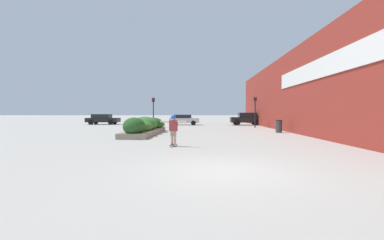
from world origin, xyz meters
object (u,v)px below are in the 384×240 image
Objects in this scene: trash_bin at (279,126)px; traffic_light_left at (153,107)px; skateboarder at (173,127)px; car_center_right at (184,119)px; car_leftmost at (103,119)px; car_center_left at (246,119)px; skateboard at (173,145)px; traffic_light_right at (255,107)px.

traffic_light_left reaches higher than trash_bin.
skateboarder is at bearing -76.03° from traffic_light_left.
car_leftmost is at bearing -95.11° from car_center_right.
car_leftmost is 1.10× the size of car_center_left.
skateboard is 17.25m from traffic_light_right.
skateboarder is at bearing 161.31° from car_center_left.
car_center_left is (-0.41, 12.63, 0.33)m from trash_bin.
trash_bin is (7.65, 8.76, 0.45)m from skateboard.
car_center_right is 6.93m from traffic_light_left.
traffic_light_right reaches higher than traffic_light_left.
car_center_right is at bearing 84.89° from car_leftmost.
car_center_left is 1.22× the size of traffic_light_left.
traffic_light_right is (7.15, 15.55, 2.20)m from skateboard.
car_leftmost is 11.36m from car_center_right.
car_center_left is 6.02m from traffic_light_right.
skateboard is at bearing -131.11° from trash_bin.
car_leftmost reaches higher than trash_bin.
trash_bin is 0.32× the size of traffic_light_left.
skateboard is 11.64m from trash_bin.
traffic_light_left is at bearing 117.98° from car_center_left.
skateboard is 0.20× the size of traffic_light_right.
car_center_left reaches higher than car_leftmost.
traffic_light_left is at bearing -179.75° from traffic_light_right.
skateboard is at bearing -76.03° from traffic_light_left.
car_leftmost is (-12.20, 22.59, 0.68)m from skateboard.
skateboard is 16.12m from traffic_light_left.
skateboarder is 22.59m from car_center_left.
skateboard is 0.46× the size of skateboarder.
skateboard is at bearing 15.62° from skateboarder.
trash_bin is at bearing -85.80° from traffic_light_right.
trash_bin is at bearing 64.51° from skateboard.
skateboard is 0.16× the size of car_center_left.
car_center_right is 1.17× the size of traffic_light_right.
skateboard is 0.20× the size of traffic_light_left.
trash_bin is 7.03m from traffic_light_right.
skateboard is at bearing -114.68° from traffic_light_right.
car_leftmost is 1.32× the size of traffic_light_right.
traffic_light_right is at bearing 53.13° from car_center_right.
skateboarder is 0.33× the size of car_leftmost.
trash_bin is 0.31× the size of traffic_light_right.
skateboard is 21.61m from car_center_right.
trash_bin is at bearing -178.15° from car_center_left.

